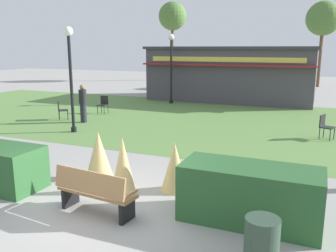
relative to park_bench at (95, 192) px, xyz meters
name	(u,v)px	position (x,y,z in m)	size (l,w,h in m)	color
ground_plane	(94,213)	(-0.05, 0.02, -0.48)	(80.00, 80.00, 0.00)	#999691
lawn_patch	(222,121)	(-0.05, 10.10, -0.48)	(36.00, 12.00, 0.01)	#5B8442
park_bench	(95,192)	(0.00, 0.00, 0.00)	(1.75, 0.70, 0.95)	#9E7547
hedge_right	(250,194)	(2.89, 0.91, 0.07)	(2.62, 1.10, 1.10)	#28562B
ornamental_grass_behind_left	(175,167)	(1.00, 1.76, 0.10)	(0.63, 0.63, 1.17)	tan
ornamental_grass_behind_right	(99,155)	(-1.10, 1.80, 0.13)	(0.70, 0.70, 1.21)	tan
ornamental_grass_behind_center	(123,164)	(-0.10, 1.29, 0.16)	(0.56, 0.56, 1.28)	tan
lamppost_mid	(70,67)	(-4.94, 5.76, 2.08)	(0.36, 0.36, 4.06)	black
lamppost_far	(171,60)	(-4.26, 14.22, 2.08)	(0.36, 0.36, 4.06)	black
trash_bin	(261,245)	(3.35, -0.61, -0.06)	(0.52, 0.52, 0.85)	#2D4233
food_kiosk	(231,73)	(-1.31, 17.05, 1.21)	(10.26, 4.67, 3.35)	#47424C
cafe_chair_east	(103,103)	(-6.13, 9.75, 0.05)	(0.46, 0.46, 0.89)	black
cafe_chair_center	(61,109)	(-7.00, 7.56, 0.05)	(0.62, 0.62, 0.89)	black
cafe_chair_north	(325,125)	(4.22, 8.41, 0.05)	(0.57, 0.57, 0.89)	black
person_strolling	(83,103)	(-5.70, 7.47, 0.38)	(0.34, 0.34, 1.69)	#23232D
parked_car_west_slot	(214,79)	(-4.50, 24.34, 0.16)	(4.20, 2.06, 1.20)	#B7BABF
tree_left_bg	(323,19)	(3.69, 27.78, 5.11)	(2.80, 2.80, 7.05)	brown
tree_right_bg	(172,17)	(-10.30, 29.08, 5.83)	(2.80, 2.80, 7.78)	brown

